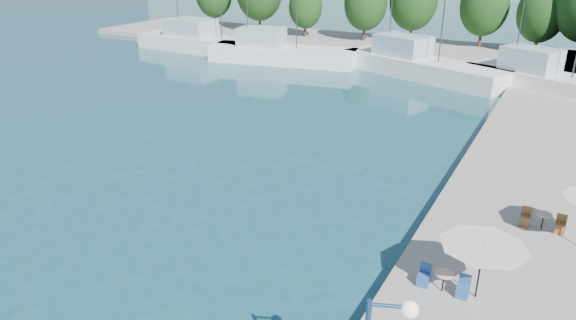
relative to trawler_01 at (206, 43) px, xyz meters
The scene contains 13 objects.
quay_far 24.55m from the trawler_01, 28.76° to the left, with size 90.00×16.00×0.60m, color gray.
trawler_01 is the anchor object (origin of this frame).
trawler_02 11.27m from the trawler_01, ahead, with size 16.98×7.19×10.20m.
trawler_03 26.69m from the trawler_01, ahead, with size 18.01×10.32×10.20m.
trawler_04 38.58m from the trawler_01, ahead, with size 15.66×10.07×10.20m.
tree_03 15.19m from the trawler_01, 61.61° to the left, with size 4.53×4.53×6.70m.
tree_04 21.06m from the trawler_01, 41.64° to the left, with size 5.56×5.56×8.23m.
tree_05 26.78m from the trawler_01, 37.19° to the left, with size 6.05×6.05×8.96m.
tree_06 34.09m from the trawler_01, 28.80° to the left, with size 5.74×5.74×8.49m.
tree_07 39.30m from the trawler_01, 22.77° to the left, with size 5.34×5.34×7.91m.
umbrella_white 52.10m from the trawler_01, 42.14° to the right, with size 3.01×3.01×2.10m.
cafe_table_02 51.42m from the trawler_01, 43.17° to the right, with size 1.82×0.70×0.76m.
cafe_table_03 49.40m from the trawler_01, 35.43° to the right, with size 1.82×0.70×0.76m.
Camera 1 is at (10.55, 3.96, 12.08)m, focal length 32.00 mm.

